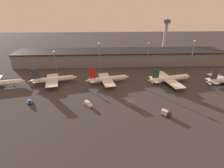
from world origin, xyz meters
name	(u,v)px	position (x,y,z in m)	size (l,w,h in m)	color
ground	(130,101)	(0.00, 0.00, 0.00)	(600.00, 600.00, 0.00)	#383538
terminal_building	(120,57)	(0.00, 80.52, 7.16)	(216.88, 28.62, 14.23)	slate
airplane_1	(53,80)	(-58.20, 30.46, 3.71)	(38.77, 28.50, 14.00)	silver
airplane_2	(108,79)	(-14.28, 30.08, 3.52)	(37.72, 29.21, 14.01)	silver
airplane_3	(169,79)	(36.41, 28.24, 3.68)	(39.92, 36.68, 12.99)	white
service_vehicle_0	(29,102)	(-66.44, 0.34, 1.25)	(4.20, 5.73, 2.66)	#195199
service_vehicle_1	(88,104)	(-27.62, -4.53, 1.68)	(5.71, 6.43, 2.96)	white
service_vehicle_2	(166,113)	(18.81, -17.23, 1.91)	(6.07, 5.53, 3.47)	#282D38
lamp_post_0	(55,58)	(-63.31, 60.86, 13.00)	(1.80, 1.80, 19.82)	slate
lamp_post_1	(99,53)	(-21.18, 60.86, 16.85)	(1.80, 1.80, 26.73)	slate
lamp_post_2	(148,53)	(25.14, 60.86, 16.91)	(1.80, 1.80, 26.84)	slate
lamp_post_3	(193,51)	(68.88, 60.86, 17.71)	(1.80, 1.80, 28.31)	slate
control_tower	(166,32)	(62.51, 126.48, 25.28)	(9.00, 9.00, 43.55)	#99999E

